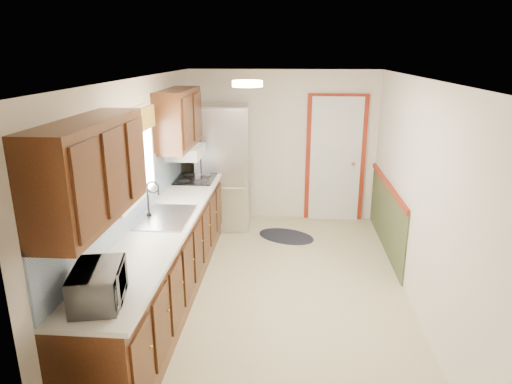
# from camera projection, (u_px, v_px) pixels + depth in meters

# --- Properties ---
(room_shell) EXTENTS (3.20, 5.20, 2.52)m
(room_shell) POSITION_uv_depth(u_px,v_px,m) (277.00, 192.00, 4.96)
(room_shell) COLOR #C6B98B
(room_shell) RESTS_ON ground
(kitchen_run) EXTENTS (0.63, 4.00, 2.20)m
(kitchen_run) POSITION_uv_depth(u_px,v_px,m) (161.00, 232.00, 4.89)
(kitchen_run) COLOR #3E1E0E
(kitchen_run) RESTS_ON ground
(back_wall_trim) EXTENTS (1.12, 2.30, 2.08)m
(back_wall_trim) POSITION_uv_depth(u_px,v_px,m) (346.00, 171.00, 7.08)
(back_wall_trim) COLOR maroon
(back_wall_trim) RESTS_ON ground
(ceiling_fixture) EXTENTS (0.30, 0.30, 0.06)m
(ceiling_fixture) POSITION_uv_depth(u_px,v_px,m) (247.00, 84.00, 4.45)
(ceiling_fixture) COLOR #FFD88C
(ceiling_fixture) RESTS_ON room_shell
(microwave) EXTENTS (0.37, 0.54, 0.33)m
(microwave) POSITION_uv_depth(u_px,v_px,m) (98.00, 282.00, 3.22)
(microwave) COLOR white
(microwave) RESTS_ON kitchen_run
(refrigerator) EXTENTS (0.84, 0.82, 1.90)m
(refrigerator) POSITION_uv_depth(u_px,v_px,m) (223.00, 167.00, 7.05)
(refrigerator) COLOR #B7B7BC
(refrigerator) RESTS_ON ground
(rug) EXTENTS (1.01, 0.86, 0.01)m
(rug) POSITION_uv_depth(u_px,v_px,m) (286.00, 236.00, 6.84)
(rug) COLOR black
(rug) RESTS_ON ground
(cooktop) EXTENTS (0.53, 0.63, 0.02)m
(cooktop) POSITION_uv_depth(u_px,v_px,m) (195.00, 179.00, 6.40)
(cooktop) COLOR black
(cooktop) RESTS_ON kitchen_run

